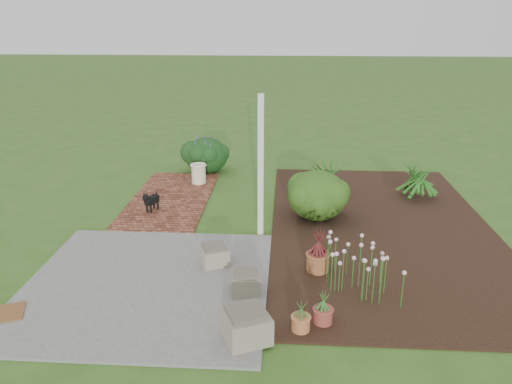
# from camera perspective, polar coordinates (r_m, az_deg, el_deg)

# --- Properties ---
(ground) EXTENTS (80.00, 80.00, 0.00)m
(ground) POSITION_cam_1_polar(r_m,az_deg,el_deg) (8.85, -1.46, -5.12)
(ground) COLOR #335A1C
(ground) RESTS_ON ground
(concrete_patio) EXTENTS (3.50, 3.50, 0.04)m
(concrete_patio) POSITION_cam_1_polar(r_m,az_deg,el_deg) (7.53, -12.34, -10.21)
(concrete_patio) COLOR slate
(concrete_patio) RESTS_ON ground
(brick_path) EXTENTS (1.60, 3.50, 0.04)m
(brick_path) POSITION_cam_1_polar(r_m,az_deg,el_deg) (10.71, -9.74, -0.77)
(brick_path) COLOR #5A2A1C
(brick_path) RESTS_ON ground
(garden_bed) EXTENTS (4.00, 7.00, 0.03)m
(garden_bed) POSITION_cam_1_polar(r_m,az_deg,el_deg) (9.44, 14.15, -4.01)
(garden_bed) COLOR black
(garden_bed) RESTS_ON ground
(veranda_post) EXTENTS (0.10, 0.10, 2.50)m
(veranda_post) POSITION_cam_1_polar(r_m,az_deg,el_deg) (8.48, 0.55, 2.80)
(veranda_post) COLOR white
(veranda_post) RESTS_ON ground
(stone_trough_near) EXTENTS (0.68, 0.68, 0.34)m
(stone_trough_near) POSITION_cam_1_polar(r_m,az_deg,el_deg) (6.14, -1.13, -15.11)
(stone_trough_near) COLOR gray
(stone_trough_near) RESTS_ON concrete_patio
(stone_trough_mid) EXTENTS (0.43, 0.43, 0.26)m
(stone_trough_mid) POSITION_cam_1_polar(r_m,az_deg,el_deg) (7.08, -1.20, -10.36)
(stone_trough_mid) COLOR #75705C
(stone_trough_mid) RESTS_ON concrete_patio
(stone_trough_far) EXTENTS (0.53, 0.53, 0.27)m
(stone_trough_far) POSITION_cam_1_polar(r_m,az_deg,el_deg) (7.83, -4.79, -7.26)
(stone_trough_far) COLOR #766E57
(stone_trough_far) RESTS_ON concrete_patio
(black_dog) EXTENTS (0.25, 0.44, 0.40)m
(black_dog) POSITION_cam_1_polar(r_m,az_deg,el_deg) (9.97, -11.94, -0.90)
(black_dog) COLOR black
(black_dog) RESTS_ON brick_path
(cream_ceramic_urn) EXTENTS (0.41, 0.41, 0.43)m
(cream_ceramic_urn) POSITION_cam_1_polar(r_m,az_deg,el_deg) (11.50, -6.57, 2.08)
(cream_ceramic_urn) COLOR #EEE4C4
(cream_ceramic_urn) RESTS_ON brick_path
(evergreen_shrub) EXTENTS (1.22, 1.22, 0.95)m
(evergreen_shrub) POSITION_cam_1_polar(r_m,az_deg,el_deg) (9.49, 7.03, -0.22)
(evergreen_shrub) COLOR #183F12
(evergreen_shrub) RESTS_ON garden_bed
(agapanthus_clump_back) EXTENTS (1.39, 1.39, 0.98)m
(agapanthus_clump_back) POSITION_cam_1_polar(r_m,az_deg,el_deg) (10.98, 17.95, 1.81)
(agapanthus_clump_back) COLOR #123B16
(agapanthus_clump_back) RESTS_ON garden_bed
(agapanthus_clump_front) EXTENTS (1.28, 1.28, 0.86)m
(agapanthus_clump_front) POSITION_cam_1_polar(r_m,az_deg,el_deg) (10.91, 8.06, 2.16)
(agapanthus_clump_front) COLOR #133E13
(agapanthus_clump_front) RESTS_ON garden_bed
(pink_flower_patch) EXTENTS (1.40, 1.40, 0.70)m
(pink_flower_patch) POSITION_cam_1_polar(r_m,az_deg,el_deg) (7.18, 12.19, -8.45)
(pink_flower_patch) COLOR #113D0F
(pink_flower_patch) RESTS_ON garden_bed
(terracotta_pot_bronze) EXTENTS (0.41, 0.41, 0.28)m
(terracotta_pot_bronze) POSITION_cam_1_polar(r_m,az_deg,el_deg) (7.69, 7.08, -7.95)
(terracotta_pot_bronze) COLOR #9F5C35
(terracotta_pot_bronze) RESTS_ON garden_bed
(terracotta_pot_small_left) EXTENTS (0.25, 0.25, 0.20)m
(terracotta_pot_small_left) POSITION_cam_1_polar(r_m,az_deg,el_deg) (6.53, 7.66, -13.80)
(terracotta_pot_small_left) COLOR brown
(terracotta_pot_small_left) RESTS_ON garden_bed
(terracotta_pot_small_right) EXTENTS (0.30, 0.30, 0.19)m
(terracotta_pot_small_right) POSITION_cam_1_polar(r_m,az_deg,el_deg) (6.37, 5.13, -14.70)
(terracotta_pot_small_right) COLOR #B66B3D
(terracotta_pot_small_right) RESTS_ON garden_bed
(purple_flowering_bush) EXTENTS (1.25, 1.25, 0.89)m
(purple_flowering_bush) POSITION_cam_1_polar(r_m,az_deg,el_deg) (12.36, -5.71, 4.29)
(purple_flowering_bush) COLOR black
(purple_flowering_bush) RESTS_ON ground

